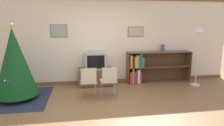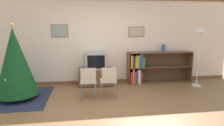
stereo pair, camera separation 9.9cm
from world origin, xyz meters
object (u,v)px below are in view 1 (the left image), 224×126
christmas_tree (15,62)px  tv_console (95,77)px  bookshelf (148,67)px  television (95,61)px  folding_chair_right (109,80)px  standing_lamp (199,41)px  folding_chair_left (89,81)px  vase (163,48)px

christmas_tree → tv_console: christmas_tree is taller
tv_console → bookshelf: size_ratio=0.50×
television → bookshelf: television is taller
folding_chair_right → bookshelf: bearing=40.2°
tv_console → standing_lamp: (3.07, -0.46, 1.09)m
christmas_tree → folding_chair_left: christmas_tree is taller
television → tv_console: bearing=90.0°
vase → bookshelf: bearing=-177.6°
folding_chair_left → standing_lamp: standing_lamp is taller
bookshelf → vase: 0.79m
folding_chair_right → television: bearing=102.8°
bookshelf → christmas_tree: bearing=-166.5°
folding_chair_left → standing_lamp: (3.32, 0.67, 0.88)m
vase → standing_lamp: (0.89, -0.56, 0.24)m
vase → standing_lamp: standing_lamp is taller
vase → folding_chair_left: bearing=-153.1°
television → christmas_tree: bearing=-158.4°
christmas_tree → folding_chair_right: bearing=-7.9°
tv_console → television: 0.51m
folding_chair_right → bookshelf: size_ratio=0.39×
christmas_tree → folding_chair_right: 2.36m
christmas_tree → tv_console: (2.04, 0.81, -0.67)m
folding_chair_right → standing_lamp: standing_lamp is taller
christmas_tree → bookshelf: size_ratio=0.90×
vase → television: bearing=-177.2°
folding_chair_left → standing_lamp: size_ratio=0.46×
folding_chair_right → tv_console: bearing=102.8°
folding_chair_left → vase: 2.80m
television → folding_chair_left: size_ratio=0.75×
tv_console → folding_chair_left: folding_chair_left is taller
bookshelf → vase: (0.49, 0.02, 0.62)m
folding_chair_left → television: bearing=77.2°
tv_console → television: television is taller
christmas_tree → television: (2.04, 0.81, -0.16)m
tv_console → folding_chair_left: 1.18m
bookshelf → vase: size_ratio=8.87×
tv_console → folding_chair_left: (-0.26, -1.13, 0.21)m
folding_chair_right → vase: size_ratio=3.47×
christmas_tree → vase: 4.32m
television → folding_chair_right: size_ratio=0.75×
standing_lamp → christmas_tree: bearing=-176.0°
folding_chair_right → vase: 2.37m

